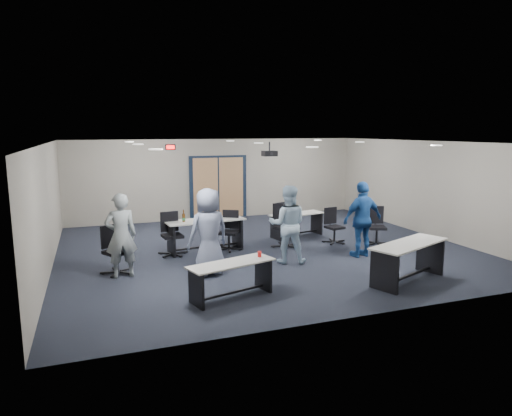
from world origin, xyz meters
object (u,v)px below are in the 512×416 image
object	(u,v)px
table_back_left	(205,229)
person_navy	(362,219)
person_gray	(121,236)
chair_back_a	(172,234)
table_front_right	(409,255)
chair_loose_left	(117,250)
table_back_right	(297,221)
chair_back_b	(229,231)
chair_back_c	(287,226)
person_plaid	(209,232)
table_front_left	(232,274)
person_lightblue	(288,224)
chair_back_d	(335,226)
chair_loose_right	(377,226)

from	to	relation	value
table_back_left	person_navy	size ratio (longest dim) A/B	1.12
table_back_left	person_gray	xyz separation A→B (m)	(-2.09, -1.42, 0.32)
table_back_left	chair_back_a	bearing A→B (deg)	-178.26
table_back_left	chair_back_a	xyz separation A→B (m)	(-0.83, -0.12, -0.03)
table_front_right	chair_loose_left	distance (m)	6.00
table_back_right	person_gray	distance (m)	5.38
table_front_right	chair_back_b	size ratio (longest dim) A/B	2.06
table_back_right	chair_back_c	bearing A→B (deg)	-138.23
person_plaid	person_navy	bearing A→B (deg)	168.52
table_front_left	person_lightblue	distance (m)	2.56
table_front_right	chair_back_c	size ratio (longest dim) A/B	1.78
chair_back_c	chair_back_d	distance (m)	1.41
chair_loose_right	person_plaid	world-z (taller)	person_plaid
person_lightblue	table_back_right	bearing A→B (deg)	-96.93
person_plaid	chair_loose_right	bearing A→B (deg)	178.22
table_back_right	chair_back_a	size ratio (longest dim) A/B	1.63
table_front_right	chair_back_d	world-z (taller)	chair_back_d
person_gray	person_plaid	xyz separation A→B (m)	(1.72, -0.45, 0.04)
table_back_right	chair_back_c	world-z (taller)	chair_back_c
chair_loose_left	person_navy	size ratio (longest dim) A/B	0.56
chair_back_a	person_gray	distance (m)	1.85
table_front_right	chair_loose_right	bearing A→B (deg)	45.38
chair_back_a	chair_back_c	bearing A→B (deg)	-11.81
table_back_left	person_navy	bearing A→B (deg)	-33.44
table_front_left	person_navy	bearing A→B (deg)	6.68
table_back_left	chair_back_a	size ratio (longest dim) A/B	1.95
chair_back_d	table_back_left	bearing A→B (deg)	165.02
table_front_right	chair_back_c	xyz separation A→B (m)	(-1.23, 3.26, 0.04)
table_front_right	chair_back_c	distance (m)	3.49
chair_back_a	chair_loose_right	bearing A→B (deg)	-14.72
table_back_right	table_front_left	bearing A→B (deg)	-140.02
table_back_right	chair_loose_left	world-z (taller)	chair_loose_left
table_front_left	person_lightblue	world-z (taller)	person_lightblue
chair_back_b	person_lightblue	world-z (taller)	person_lightblue
chair_back_b	person_plaid	distance (m)	2.04
table_front_left	person_navy	world-z (taller)	person_navy
chair_back_a	table_back_right	bearing A→B (deg)	5.95
chair_back_a	chair_back_d	distance (m)	4.30
table_front_right	chair_loose_right	world-z (taller)	chair_loose_right
chair_back_b	chair_loose_right	size ratio (longest dim) A/B	1.00
table_front_right	person_plaid	distance (m)	4.07
chair_back_b	person_plaid	xyz separation A→B (m)	(-0.95, -1.76, 0.42)
chair_loose_left	person_lightblue	distance (m)	3.76
table_front_left	chair_loose_right	world-z (taller)	chair_loose_right
chair_back_b	person_navy	size ratio (longest dim) A/B	0.55
table_back_left	person_navy	world-z (taller)	person_navy
person_navy	table_back_right	bearing A→B (deg)	-83.32
chair_back_c	person_gray	xyz separation A→B (m)	(-4.14, -1.03, 0.30)
chair_back_b	chair_loose_right	xyz separation A→B (m)	(3.85, -0.77, 0.00)
chair_loose_right	chair_back_c	bearing A→B (deg)	-170.12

